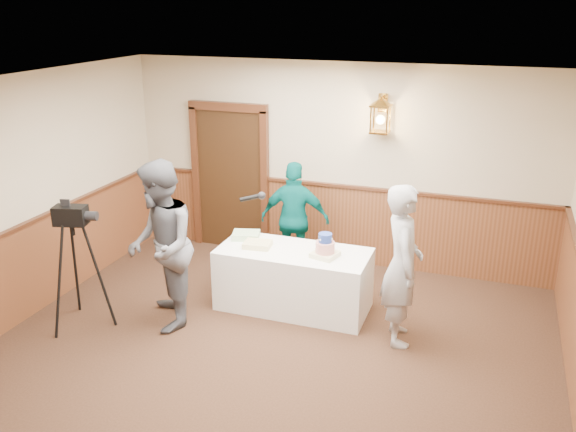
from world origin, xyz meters
name	(u,v)px	position (x,y,z in m)	size (l,w,h in m)	color
ground	(237,398)	(0.00, 0.00, 0.00)	(7.00, 7.00, 0.00)	#321F13
room_shell	(247,231)	(-0.05, 0.45, 1.52)	(6.02, 7.02, 2.81)	#B8AA8A
display_table	(294,279)	(-0.09, 1.90, 0.38)	(1.80, 0.80, 0.75)	white
tiered_cake	(325,248)	(0.32, 1.84, 0.86)	(0.34, 0.34, 0.29)	beige
sheet_cake_yellow	(257,244)	(-0.53, 1.85, 0.78)	(0.32, 0.24, 0.07)	#EFDA8F
sheet_cake_green	(246,235)	(-0.77, 2.08, 0.79)	(0.33, 0.26, 0.08)	#98C188
interviewer	(161,246)	(-1.35, 1.02, 0.97)	(1.63, 1.19, 1.94)	#54565D
baker	(402,265)	(1.24, 1.58, 0.89)	(0.65, 0.43, 1.79)	#9D9EA2
assistant_p	(295,219)	(-0.39, 2.85, 0.78)	(0.92, 0.38, 1.57)	#055D5A
tv_camera_rig	(78,273)	(-2.25, 0.70, 0.65)	(0.57, 0.53, 1.44)	black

